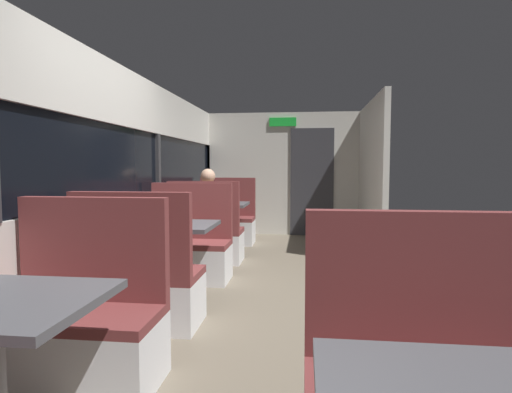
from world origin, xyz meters
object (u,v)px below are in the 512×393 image
at_px(bench_far_window_facing_end, 207,238).
at_px(seated_passenger, 208,222).
at_px(dining_table_mid_window, 168,234).
at_px(bench_near_window_facing_entry, 82,329).
at_px(coffee_cup_primary, 177,220).
at_px(dining_table_far_window, 217,210).
at_px(bench_mid_window_facing_entry, 188,251).
at_px(bench_mid_window_facing_end, 140,286).
at_px(bench_far_window_facing_entry, 226,224).

height_order(bench_far_window_facing_end, seated_passenger, seated_passenger).
bearing_deg(dining_table_mid_window, bench_near_window_facing_entry, -90.00).
height_order(bench_near_window_facing_entry, coffee_cup_primary, bench_near_window_facing_entry).
bearing_deg(seated_passenger, bench_far_window_facing_end, -90.00).
distance_m(bench_near_window_facing_entry, dining_table_far_window, 3.87).
distance_m(dining_table_mid_window, bench_mid_window_facing_entry, 0.77).
xyz_separation_m(bench_near_window_facing_entry, bench_far_window_facing_end, (0.00, 3.15, 0.00)).
bearing_deg(bench_near_window_facing_entry, bench_mid_window_facing_end, 90.00).
bearing_deg(coffee_cup_primary, bench_far_window_facing_end, 93.56).
relative_size(dining_table_mid_window, coffee_cup_primary, 10.00).
relative_size(bench_mid_window_facing_end, bench_far_window_facing_entry, 1.00).
bearing_deg(dining_table_far_window, bench_far_window_facing_end, -90.00).
bearing_deg(bench_mid_window_facing_entry, dining_table_mid_window, -90.00).
bearing_deg(dining_table_far_window, dining_table_mid_window, -90.00).
height_order(bench_mid_window_facing_end, bench_far_window_facing_entry, same).
bearing_deg(bench_mid_window_facing_end, bench_near_window_facing_entry, -90.00).
bearing_deg(coffee_cup_primary, bench_mid_window_facing_entry, 97.76).
distance_m(bench_far_window_facing_entry, seated_passenger, 1.34).
relative_size(bench_far_window_facing_entry, seated_passenger, 0.87).
xyz_separation_m(seated_passenger, coffee_cup_primary, (0.10, -1.69, 0.25)).
bearing_deg(bench_mid_window_facing_entry, coffee_cup_primary, -82.24).
relative_size(bench_mid_window_facing_end, dining_table_far_window, 1.22).
relative_size(bench_far_window_facing_end, seated_passenger, 0.87).
distance_m(dining_table_far_window, bench_far_window_facing_end, 0.77).
bearing_deg(bench_near_window_facing_entry, seated_passenger, 90.00).
relative_size(dining_table_far_window, bench_far_window_facing_entry, 0.82).
xyz_separation_m(bench_mid_window_facing_entry, bench_far_window_facing_entry, (0.00, 2.28, 0.00)).
height_order(dining_table_mid_window, bench_mid_window_facing_entry, bench_mid_window_facing_entry).
distance_m(bench_mid_window_facing_entry, coffee_cup_primary, 0.87).
relative_size(bench_near_window_facing_entry, bench_mid_window_facing_entry, 1.00).
height_order(dining_table_far_window, seated_passenger, seated_passenger).
bearing_deg(bench_mid_window_facing_end, bench_mid_window_facing_entry, 90.00).
height_order(bench_mid_window_facing_end, bench_far_window_facing_end, same).
xyz_separation_m(bench_mid_window_facing_end, seated_passenger, (0.00, 2.35, 0.21)).
bearing_deg(bench_far_window_facing_entry, seated_passenger, -90.00).
bearing_deg(dining_table_far_window, bench_far_window_facing_entry, 90.00).
bearing_deg(bench_far_window_facing_entry, dining_table_mid_window, -90.00).
distance_m(dining_table_far_window, seated_passenger, 0.64).
bearing_deg(bench_far_window_facing_entry, coffee_cup_primary, -88.09).
bearing_deg(bench_far_window_facing_entry, bench_mid_window_facing_entry, -90.00).
bearing_deg(bench_mid_window_facing_entry, bench_near_window_facing_entry, -90.00).
xyz_separation_m(bench_mid_window_facing_entry, bench_far_window_facing_end, (0.00, 0.88, 0.00)).
relative_size(bench_near_window_facing_entry, dining_table_far_window, 1.22).
bearing_deg(bench_far_window_facing_entry, bench_mid_window_facing_end, -90.00).
bearing_deg(seated_passenger, dining_table_far_window, 90.00).
distance_m(bench_mid_window_facing_end, coffee_cup_primary, 0.81).
relative_size(bench_near_window_facing_entry, coffee_cup_primary, 12.22).
height_order(bench_near_window_facing_entry, bench_mid_window_facing_end, same).
bearing_deg(bench_mid_window_facing_end, dining_table_far_window, 90.00).
height_order(bench_mid_window_facing_end, seated_passenger, seated_passenger).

